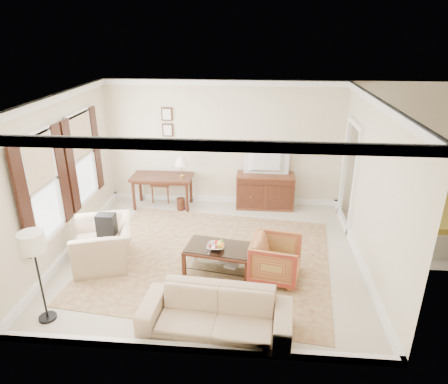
# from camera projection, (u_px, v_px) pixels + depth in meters

# --- Properties ---
(room_shell) EXTENTS (5.51, 5.01, 2.91)m
(room_shell) POSITION_uv_depth(u_px,v_px,m) (210.00, 125.00, 6.59)
(room_shell) COLOR beige
(room_shell) RESTS_ON ground
(annex_bedroom) EXTENTS (3.00, 2.70, 2.90)m
(annex_bedroom) POSITION_uv_depth(u_px,v_px,m) (437.00, 220.00, 8.11)
(annex_bedroom) COLOR beige
(annex_bedroom) RESTS_ON ground
(window_front) EXTENTS (0.12, 1.56, 1.80)m
(window_front) POSITION_uv_depth(u_px,v_px,m) (42.00, 187.00, 6.52)
(window_front) COLOR #CCB284
(window_front) RESTS_ON room_shell
(window_rear) EXTENTS (0.12, 1.56, 1.80)m
(window_rear) POSITION_uv_depth(u_px,v_px,m) (83.00, 157.00, 7.99)
(window_rear) COLOR #CCB284
(window_rear) RESTS_ON room_shell
(doorway) EXTENTS (0.10, 1.12, 2.25)m
(doorway) POSITION_uv_depth(u_px,v_px,m) (349.00, 177.00, 8.29)
(doorway) COLOR white
(doorway) RESTS_ON room_shell
(rug) EXTENTS (4.66, 4.12, 0.01)m
(rug) POSITION_uv_depth(u_px,v_px,m) (210.00, 258.00, 7.38)
(rug) COLOR brown
(rug) RESTS_ON room_shell
(writing_desk) EXTENTS (1.40, 0.70, 0.77)m
(writing_desk) POSITION_uv_depth(u_px,v_px,m) (162.00, 180.00, 9.28)
(writing_desk) COLOR #452013
(writing_desk) RESTS_ON room_shell
(desk_chair) EXTENTS (0.48, 0.48, 1.05)m
(desk_chair) POSITION_uv_depth(u_px,v_px,m) (161.00, 180.00, 9.67)
(desk_chair) COLOR brown
(desk_chair) RESTS_ON room_shell
(desk_lamp) EXTENTS (0.32, 0.32, 0.50)m
(desk_lamp) POSITION_uv_depth(u_px,v_px,m) (182.00, 166.00, 9.11)
(desk_lamp) COLOR silver
(desk_lamp) RESTS_ON writing_desk
(framed_prints) EXTENTS (0.25, 0.04, 0.68)m
(framed_prints) POSITION_uv_depth(u_px,v_px,m) (167.00, 122.00, 9.17)
(framed_prints) COLOR #452013
(framed_prints) RESTS_ON room_shell
(sideboard) EXTENTS (1.33, 0.51, 0.82)m
(sideboard) POSITION_uv_depth(u_px,v_px,m) (265.00, 191.00, 9.34)
(sideboard) COLOR brown
(sideboard) RESTS_ON room_shell
(tv) EXTENTS (0.99, 0.57, 0.13)m
(tv) POSITION_uv_depth(u_px,v_px,m) (267.00, 154.00, 8.97)
(tv) COLOR black
(tv) RESTS_ON sideboard
(coffee_table) EXTENTS (1.24, 0.85, 0.49)m
(coffee_table) POSITION_uv_depth(u_px,v_px,m) (219.00, 252.00, 6.88)
(coffee_table) COLOR #452013
(coffee_table) RESTS_ON room_shell
(fruit_bowl) EXTENTS (0.42, 0.42, 0.10)m
(fruit_bowl) POSITION_uv_depth(u_px,v_px,m) (216.00, 246.00, 6.75)
(fruit_bowl) COLOR silver
(fruit_bowl) RESTS_ON coffee_table
(book_a) EXTENTS (0.28, 0.09, 0.38)m
(book_a) POSITION_uv_depth(u_px,v_px,m) (217.00, 259.00, 7.03)
(book_a) COLOR brown
(book_a) RESTS_ON coffee_table
(book_b) EXTENTS (0.27, 0.12, 0.38)m
(book_b) POSITION_uv_depth(u_px,v_px,m) (227.00, 262.00, 6.93)
(book_b) COLOR brown
(book_b) RESTS_ON coffee_table
(striped_armchair) EXTENTS (0.87, 0.91, 0.81)m
(striped_armchair) POSITION_uv_depth(u_px,v_px,m) (276.00, 257.00, 6.67)
(striped_armchair) COLOR maroon
(striped_armchair) RESTS_ON room_shell
(club_armchair) EXTENTS (1.09, 1.35, 1.02)m
(club_armchair) POSITION_uv_depth(u_px,v_px,m) (103.00, 237.00, 7.09)
(club_armchair) COLOR tan
(club_armchair) RESTS_ON room_shell
(backpack) EXTENTS (0.26, 0.34, 0.40)m
(backpack) POSITION_uv_depth(u_px,v_px,m) (106.00, 223.00, 7.04)
(backpack) COLOR black
(backpack) RESTS_ON club_armchair
(sofa) EXTENTS (2.13, 0.77, 0.82)m
(sofa) POSITION_uv_depth(u_px,v_px,m) (216.00, 307.00, 5.48)
(sofa) COLOR tan
(sofa) RESTS_ON room_shell
(floor_lamp) EXTENTS (0.35, 0.35, 1.43)m
(floor_lamp) POSITION_uv_depth(u_px,v_px,m) (33.00, 249.00, 5.42)
(floor_lamp) COLOR black
(floor_lamp) RESTS_ON room_shell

